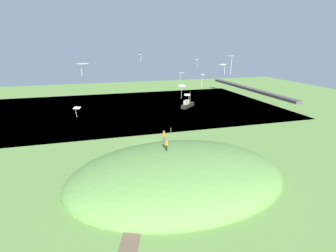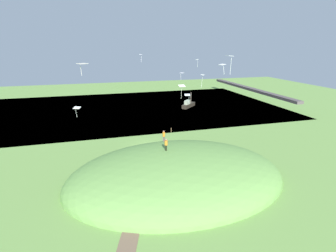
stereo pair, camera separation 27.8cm
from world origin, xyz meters
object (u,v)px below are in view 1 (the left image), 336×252
boat_on_lake (187,105)px  kite_7 (77,108)px  kite_1 (197,60)px  kite_4 (230,57)px  person_walking_path (166,143)px  kite_5 (203,76)px  kite_3 (83,64)px  kite_8 (187,95)px  kite_6 (140,55)px  kite_0 (182,73)px  person_on_hilltop (164,135)px  kite_2 (182,86)px  kite_9 (223,65)px  mooring_post (171,130)px

boat_on_lake → kite_7: (29.82, -26.71, 7.52)m
kite_1 → kite_4: (17.00, -3.15, 1.29)m
person_walking_path → kite_4: 12.51m
kite_4 → kite_5: (-8.54, 0.64, -2.95)m
kite_3 → kite_4: 16.19m
kite_8 → boat_on_lake: bearing=159.3°
kite_6 → kite_8: kite_6 is taller
boat_on_lake → kite_3: size_ratio=3.53×
kite_3 → boat_on_lake: bearing=143.4°
kite_7 → kite_0: bearing=114.6°
kite_0 → kite_7: size_ratio=0.95×
kite_5 → person_on_hilltop: bearing=-87.0°
kite_1 → kite_4: 17.34m
kite_2 → kite_4: 10.39m
kite_2 → kite_7: kite_2 is taller
person_on_hilltop → boat_on_lake: bearing=104.2°
kite_4 → kite_9: (0.94, -1.32, -0.73)m
kite_0 → kite_9: kite_9 is taller
kite_6 → kite_7: bearing=-53.4°
boat_on_lake → kite_4: kite_4 is taller
kite_2 → boat_on_lake: bearing=157.9°
kite_1 → mooring_post: bearing=-135.6°
kite_7 → kite_8: (-3.28, 16.66, 0.28)m
person_on_hilltop → kite_4: bearing=-18.1°
boat_on_lake → kite_5: bearing=28.4°
kite_5 → mooring_post: 16.72m
person_on_hilltop → kite_5: 9.87m
kite_9 → boat_on_lake: bearing=164.2°
kite_1 → kite_7: kite_1 is taller
kite_0 → boat_on_lake: bearing=156.7°
kite_0 → kite_3: bearing=-52.3°
kite_3 → kite_8: kite_3 is taller
kite_8 → kite_9: bearing=-6.0°
kite_6 → kite_9: 19.06m
person_on_hilltop → kite_9: kite_9 is taller
kite_3 → kite_9: (6.40, 13.90, 0.06)m
kite_3 → kite_7: (-4.46, -1.29, -5.96)m
kite_0 → kite_5: bearing=-0.7°
kite_1 → kite_6: bearing=-92.6°
person_walking_path → kite_8: kite_8 is taller
person_on_hilltop → person_walking_path: bearing=-61.8°
kite_3 → kite_6: size_ratio=1.16×
kite_6 → kite_3: bearing=-36.4°
kite_1 → kite_9: kite_9 is taller
kite_1 → kite_7: (7.08, -19.66, -5.46)m
kite_6 → boat_on_lake: bearing=143.3°
kite_9 → mooring_post: 25.56m
kite_0 → person_on_hilltop: bearing=-31.5°
kite_0 → mooring_post: 11.45m
person_walking_path → kite_2: size_ratio=0.78×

